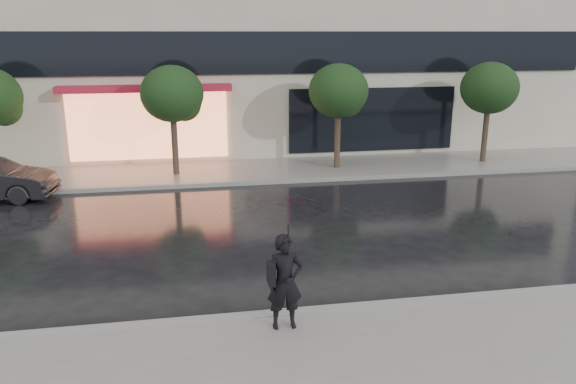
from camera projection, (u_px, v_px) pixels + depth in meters
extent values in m
plane|color=black|center=(320.00, 291.00, 11.42)|extent=(120.00, 120.00, 0.00)
cube|color=slate|center=(370.00, 383.00, 8.32)|extent=(60.00, 4.50, 0.12)
cube|color=slate|center=(258.00, 170.00, 21.11)|extent=(60.00, 3.50, 0.12)
cube|color=gray|center=(332.00, 311.00, 10.45)|extent=(60.00, 0.25, 0.14)
cube|color=gray|center=(264.00, 182.00, 19.45)|extent=(60.00, 0.25, 0.14)
cube|color=black|center=(251.00, 53.00, 21.54)|extent=(28.00, 0.12, 1.60)
cube|color=#FF8C59|center=(149.00, 126.00, 21.59)|extent=(6.00, 0.10, 2.60)
cube|color=#AD1A32|center=(145.00, 88.00, 20.88)|extent=(6.40, 0.70, 0.25)
cube|color=black|center=(372.00, 119.00, 23.12)|extent=(7.00, 0.10, 2.60)
sphere|color=black|center=(4.00, 108.00, 18.91)|extent=(1.20, 1.20, 1.20)
cylinder|color=#33261C|center=(175.00, 147.00, 20.08)|extent=(0.22, 0.22, 2.20)
ellipsoid|color=black|center=(172.00, 94.00, 19.56)|extent=(2.20, 2.20, 1.98)
sphere|color=black|center=(184.00, 104.00, 19.92)|extent=(1.20, 1.20, 1.20)
cylinder|color=#33261C|center=(337.00, 142.00, 21.09)|extent=(0.22, 0.22, 2.20)
ellipsoid|color=black|center=(339.00, 91.00, 20.57)|extent=(2.20, 2.20, 1.98)
sphere|color=black|center=(347.00, 101.00, 20.93)|extent=(1.20, 1.20, 1.20)
cylinder|color=#33261C|center=(485.00, 137.00, 22.10)|extent=(0.22, 0.22, 2.20)
ellipsoid|color=black|center=(489.00, 88.00, 21.57)|extent=(2.20, 2.20, 1.98)
sphere|color=black|center=(495.00, 98.00, 21.94)|extent=(1.20, 1.20, 1.20)
imported|color=black|center=(285.00, 282.00, 9.57)|extent=(0.62, 0.41, 1.69)
imported|color=#3E0B1A|center=(288.00, 220.00, 9.27)|extent=(0.96, 0.98, 0.87)
cylinder|color=black|center=(288.00, 248.00, 9.41)|extent=(0.02, 0.02, 0.84)
cube|color=black|center=(271.00, 274.00, 9.41)|extent=(0.12, 0.32, 0.36)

